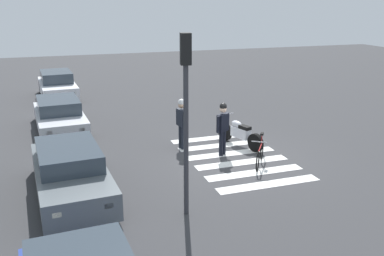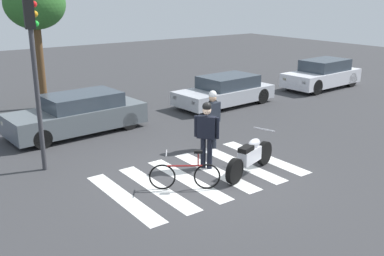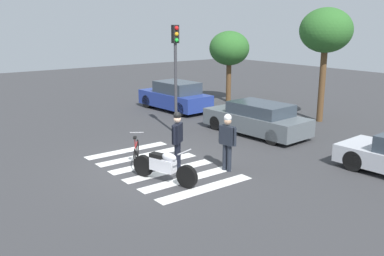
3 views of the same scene
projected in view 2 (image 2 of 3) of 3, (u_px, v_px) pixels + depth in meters
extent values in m
plane|color=#38383A|center=(201.00, 175.00, 11.51)|extent=(60.00, 60.00, 0.00)
cylinder|color=black|center=(264.00, 153.00, 12.18)|extent=(0.66, 0.34, 0.65)
cylinder|color=black|center=(235.00, 171.00, 10.94)|extent=(0.66, 0.34, 0.65)
cube|color=silver|center=(250.00, 156.00, 11.47)|extent=(0.85, 0.52, 0.36)
ellipsoid|color=silver|center=(254.00, 143.00, 11.57)|extent=(0.53, 0.38, 0.24)
cube|color=black|center=(246.00, 149.00, 11.24)|extent=(0.49, 0.37, 0.12)
cylinder|color=#A5A5AD|center=(264.00, 129.00, 11.91)|extent=(0.23, 0.60, 0.04)
torus|color=black|center=(162.00, 177.00, 10.60)|extent=(0.55, 0.40, 0.64)
torus|color=black|center=(207.00, 177.00, 10.63)|extent=(0.55, 0.40, 0.64)
cylinder|color=maroon|center=(185.00, 166.00, 10.53)|extent=(0.71, 0.51, 0.04)
cylinder|color=maroon|center=(198.00, 159.00, 10.49)|extent=(0.04, 0.04, 0.34)
cube|color=black|center=(198.00, 152.00, 10.44)|extent=(0.22, 0.20, 0.06)
cylinder|color=#99999E|center=(166.00, 153.00, 10.43)|extent=(0.28, 0.39, 0.03)
cylinder|color=#1E232D|center=(214.00, 135.00, 13.41)|extent=(0.14, 0.14, 0.83)
cylinder|color=#1E232D|center=(210.00, 136.00, 13.29)|extent=(0.14, 0.14, 0.83)
cube|color=#1E232D|center=(212.00, 113.00, 13.14)|extent=(0.51, 0.27, 0.59)
sphere|color=tan|center=(213.00, 98.00, 13.01)|extent=(0.23, 0.23, 0.23)
cylinder|color=#1E232D|center=(219.00, 111.00, 13.34)|extent=(0.09, 0.09, 0.56)
cylinder|color=#1E232D|center=(206.00, 115.00, 12.94)|extent=(0.09, 0.09, 0.56)
sphere|color=white|center=(213.00, 94.00, 12.98)|extent=(0.24, 0.24, 0.24)
cylinder|color=black|center=(210.00, 153.00, 11.86)|extent=(0.14, 0.14, 0.85)
cylinder|color=black|center=(203.00, 153.00, 11.91)|extent=(0.14, 0.14, 0.85)
cube|color=black|center=(207.00, 127.00, 11.67)|extent=(0.45, 0.52, 0.60)
sphere|color=beige|center=(207.00, 110.00, 11.54)|extent=(0.23, 0.23, 0.23)
cylinder|color=black|center=(218.00, 128.00, 11.58)|extent=(0.09, 0.09, 0.57)
cylinder|color=black|center=(196.00, 126.00, 11.76)|extent=(0.09, 0.09, 0.57)
sphere|color=black|center=(207.00, 107.00, 11.51)|extent=(0.24, 0.24, 0.24)
cube|color=silver|center=(123.00, 198.00, 10.25)|extent=(0.45, 3.15, 0.01)
cube|color=silver|center=(157.00, 188.00, 10.75)|extent=(0.45, 3.15, 0.01)
cube|color=silver|center=(187.00, 179.00, 11.26)|extent=(0.45, 3.15, 0.01)
cube|color=silver|center=(215.00, 171.00, 11.77)|extent=(0.45, 3.15, 0.01)
cube|color=silver|center=(240.00, 164.00, 12.27)|extent=(0.45, 3.15, 0.01)
cube|color=silver|center=(264.00, 157.00, 12.78)|extent=(0.45, 3.15, 0.01)
cylinder|color=black|center=(42.00, 139.00, 13.44)|extent=(0.61, 0.26, 0.60)
cylinder|color=black|center=(24.00, 127.00, 14.58)|extent=(0.61, 0.26, 0.60)
cylinder|color=black|center=(129.00, 121.00, 15.30)|extent=(0.61, 0.26, 0.60)
cylinder|color=black|center=(106.00, 112.00, 16.44)|extent=(0.61, 0.26, 0.60)
cube|color=slate|center=(77.00, 118.00, 14.88)|extent=(4.60, 2.04, 0.69)
cube|color=#333D47|center=(82.00, 100.00, 14.85)|extent=(2.52, 1.70, 0.47)
cube|color=#F2EDCC|center=(15.00, 132.00, 13.09)|extent=(0.09, 0.20, 0.12)
cube|color=#F2EDCC|center=(3.00, 123.00, 13.92)|extent=(0.09, 0.20, 0.12)
cylinder|color=black|center=(210.00, 107.00, 17.12)|extent=(0.66, 0.26, 0.65)
cylinder|color=black|center=(185.00, 100.00, 18.27)|extent=(0.66, 0.26, 0.65)
cylinder|color=black|center=(262.00, 96.00, 18.91)|extent=(0.66, 0.26, 0.65)
cylinder|color=black|center=(236.00, 90.00, 20.06)|extent=(0.66, 0.26, 0.65)
cube|color=#B7BAC1|center=(224.00, 95.00, 18.55)|extent=(4.41, 2.04, 0.55)
cube|color=#333D47|center=(228.00, 82.00, 18.53)|extent=(2.42, 1.70, 0.50)
cube|color=#F2EDCC|center=(194.00, 103.00, 16.82)|extent=(0.09, 0.20, 0.12)
cube|color=#F2EDCC|center=(176.00, 98.00, 17.66)|extent=(0.09, 0.20, 0.12)
cylinder|color=black|center=(316.00, 87.00, 20.48)|extent=(0.73, 0.26, 0.72)
cylinder|color=black|center=(290.00, 82.00, 21.59)|extent=(0.73, 0.26, 0.72)
cylinder|color=black|center=(351.00, 80.00, 22.25)|extent=(0.73, 0.26, 0.72)
cylinder|color=black|center=(325.00, 75.00, 23.36)|extent=(0.73, 0.26, 0.72)
cube|color=silver|center=(321.00, 78.00, 21.87)|extent=(4.39, 1.98, 0.66)
cube|color=#333D47|center=(325.00, 65.00, 21.83)|extent=(2.41, 1.66, 0.54)
cube|color=#F2EDCC|center=(304.00, 83.00, 20.15)|extent=(0.09, 0.20, 0.12)
cube|color=#F2EDCC|center=(285.00, 79.00, 20.97)|extent=(0.09, 0.20, 0.12)
cylinder|color=#38383D|center=(38.00, 103.00, 11.36)|extent=(0.12, 0.12, 3.68)
cube|color=black|center=(29.00, 14.00, 10.72)|extent=(0.28, 0.28, 0.70)
sphere|color=red|center=(34.00, 4.00, 10.71)|extent=(0.16, 0.16, 0.16)
sphere|color=orange|center=(35.00, 14.00, 10.77)|extent=(0.16, 0.16, 0.16)
sphere|color=green|center=(36.00, 24.00, 10.84)|extent=(0.16, 0.16, 0.16)
cylinder|color=brown|center=(41.00, 68.00, 17.76)|extent=(0.28, 0.28, 3.26)
ellipsoid|color=#2D6628|center=(35.00, 3.00, 17.03)|extent=(2.32, 2.32, 1.98)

